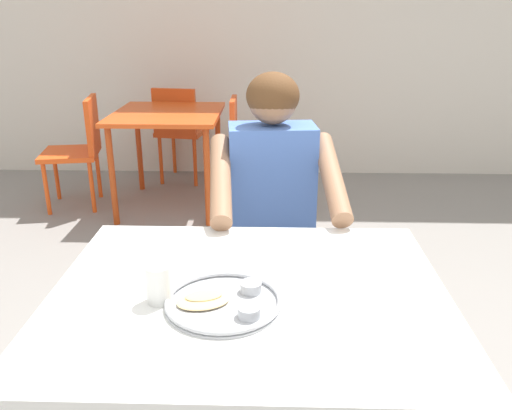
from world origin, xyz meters
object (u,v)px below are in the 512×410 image
drinking_cup (159,282)px  chair_red_left (80,145)px  table_foreground (249,316)px  thali_tray (224,301)px  chair_red_right (250,146)px  chair_foreground (270,237)px  table_background_red (168,124)px  chair_red_far (180,127)px  diner_foreground (274,203)px

drinking_cup → chair_red_left: (-1.17, 2.67, -0.31)m
table_foreground → thali_tray: bearing=-128.2°
table_foreground → chair_red_right: chair_red_right is taller
chair_foreground → chair_red_right: (-0.16, 1.72, -0.02)m
table_background_red → chair_red_left: 0.70m
chair_red_left → chair_red_far: bearing=43.1°
table_background_red → chair_red_left: chair_red_left is taller
chair_red_left → chair_red_far: size_ratio=1.00×
drinking_cup → diner_foreground: diner_foreground is taller
chair_red_right → chair_red_far: size_ratio=1.00×
chair_red_left → chair_red_right: (1.29, 0.03, -0.01)m
table_background_red → diner_foreground: bearing=-67.7°
chair_red_right → chair_red_far: chair_red_far is taller
diner_foreground → drinking_cup: bearing=-111.2°
thali_tray → chair_red_right: size_ratio=0.35×
chair_red_far → table_foreground: bearing=-77.1°
thali_tray → drinking_cup: (-0.17, 0.02, 0.04)m
table_foreground → drinking_cup: bearing=-165.2°
thali_tray → drinking_cup: bearing=174.5°
diner_foreground → thali_tray: bearing=-99.3°
thali_tray → chair_red_far: bearing=101.6°
chair_red_left → thali_tray: bearing=-63.5°
diner_foreground → table_foreground: bearing=-95.5°
chair_red_right → table_foreground: bearing=-87.7°
drinking_cup → chair_foreground: size_ratio=0.12×
table_background_red → chair_red_left: size_ratio=1.07×
drinking_cup → chair_red_right: 2.72m
table_background_red → chair_red_right: 0.64m
drinking_cup → diner_foreground: size_ratio=0.08×
table_foreground → chair_foreground: (0.05, 0.91, -0.17)m
drinking_cup → diner_foreground: bearing=68.8°
table_foreground → chair_red_right: 2.65m
chair_foreground → diner_foreground: (0.02, -0.22, 0.24)m
table_background_red → chair_foreground: bearing=-65.6°
table_foreground → table_background_red: 2.71m
table_foreground → drinking_cup: 0.27m
chair_red_right → chair_red_left: bearing=-178.7°
chair_foreground → chair_red_far: bearing=108.9°
table_foreground → chair_foreground: bearing=86.7°
diner_foreground → chair_red_right: 1.97m
table_foreground → drinking_cup: size_ratio=10.34×
thali_tray → chair_red_far: size_ratio=0.35×
diner_foreground → chair_red_far: bearing=107.7°
drinking_cup → table_background_red: drinking_cup is taller
chair_foreground → chair_red_far: 2.44m
table_foreground → thali_tray: 0.13m
chair_red_right → chair_red_far: 0.87m
diner_foreground → chair_red_left: bearing=127.5°
diner_foreground → chair_red_far: size_ratio=1.47×
diner_foreground → chair_red_left: size_ratio=1.46×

